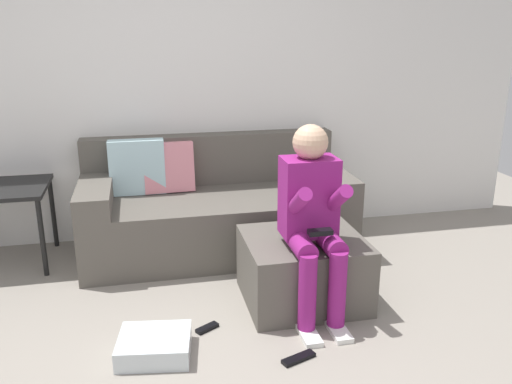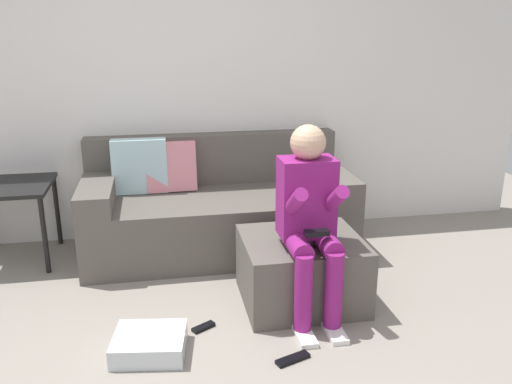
# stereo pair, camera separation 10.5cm
# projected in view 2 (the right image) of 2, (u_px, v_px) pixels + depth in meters

# --- Properties ---
(wall_back) EXTENTS (6.11, 0.10, 2.52)m
(wall_back) POSITION_uv_depth(u_px,v_px,m) (177.00, 84.00, 4.31)
(wall_back) COLOR white
(wall_back) RESTS_ON ground_plane
(couch_sectional) EXTENTS (2.04, 0.90, 0.88)m
(couch_sectional) POSITION_uv_depth(u_px,v_px,m) (215.00, 209.00, 4.21)
(couch_sectional) COLOR #59544C
(couch_sectional) RESTS_ON ground_plane
(ottoman) EXTENTS (0.75, 0.67, 0.43)m
(ottoman) POSITION_uv_depth(u_px,v_px,m) (301.00, 270.00, 3.42)
(ottoman) COLOR #59544C
(ottoman) RESTS_ON ground_plane
(person_seated) EXTENTS (0.33, 0.58, 1.17)m
(person_seated) POSITION_uv_depth(u_px,v_px,m) (310.00, 213.00, 3.13)
(person_seated) COLOR #8C1E72
(person_seated) RESTS_ON ground_plane
(storage_bin) EXTENTS (0.43, 0.38, 0.11)m
(storage_bin) POSITION_uv_depth(u_px,v_px,m) (150.00, 344.00, 2.90)
(storage_bin) COLOR silver
(storage_bin) RESTS_ON ground_plane
(side_table) EXTENTS (0.58, 0.61, 0.60)m
(side_table) POSITION_uv_depth(u_px,v_px,m) (10.00, 195.00, 3.93)
(side_table) COLOR black
(side_table) RESTS_ON ground_plane
(remote_near_ottoman) EXTENTS (0.20, 0.12, 0.02)m
(remote_near_ottoman) POSITION_uv_depth(u_px,v_px,m) (293.00, 359.00, 2.85)
(remote_near_ottoman) COLOR black
(remote_near_ottoman) RESTS_ON ground_plane
(remote_by_storage_bin) EXTENTS (0.15, 0.11, 0.02)m
(remote_by_storage_bin) POSITION_uv_depth(u_px,v_px,m) (203.00, 327.00, 3.15)
(remote_by_storage_bin) COLOR black
(remote_by_storage_bin) RESTS_ON ground_plane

